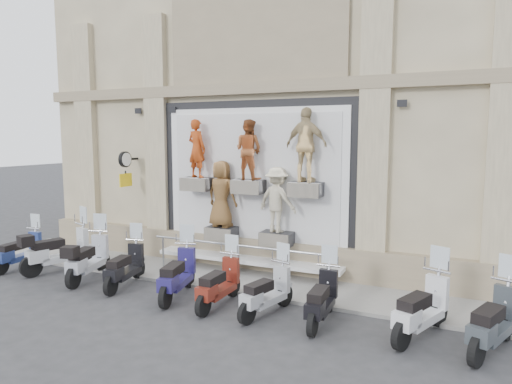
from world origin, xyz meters
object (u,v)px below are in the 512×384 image
scooter_f (219,273)px  scooter_e (177,264)px  guard_rail (239,262)px  scooter_d (125,257)px  scooter_g (267,282)px  scooter_i (422,295)px  scooter_h (322,288)px  clock_sign_bracket (126,164)px  scooter_j (495,308)px  scooter_a (20,243)px  scooter_c (88,249)px  scooter_b (60,241)px

scooter_f → scooter_e: bearing=176.4°
guard_rail → scooter_d: bearing=-145.2°
scooter_e → scooter_g: size_ratio=1.12×
scooter_i → scooter_h: bearing=-154.4°
clock_sign_bracket → scooter_h: size_ratio=0.58×
guard_rail → scooter_g: (1.53, -1.76, 0.23)m
scooter_g → scooter_j: (4.10, 0.09, 0.09)m
scooter_h → scooter_g: bearing=-179.1°
scooter_d → scooter_g: bearing=-13.7°
scooter_f → guard_rail: bearing=103.9°
scooter_a → scooter_g: (7.45, -0.18, -0.02)m
scooter_d → scooter_j: size_ratio=0.93×
scooter_g → scooter_j: scooter_j is taller
scooter_c → scooter_f: scooter_c is taller
clock_sign_bracket → scooter_h: (6.57, -2.17, -2.09)m
scooter_c → scooter_g: scooter_c is taller
guard_rail → scooter_e: 1.83m
scooter_j → scooter_d: bearing=-159.5°
guard_rail → scooter_j: 5.88m
scooter_h → scooter_j: 2.96m
scooter_d → scooter_e: bearing=-14.0°
clock_sign_bracket → scooter_i: (8.39, -2.04, -2.01)m
scooter_c → scooter_j: scooter_c is taller
guard_rail → scooter_b: scooter_b is taller
clock_sign_bracket → scooter_h: clock_sign_bracket is taller
scooter_g → scooter_e: bearing=-168.3°
scooter_a → scooter_j: bearing=-4.4°
scooter_g → scooter_f: bearing=-166.9°
scooter_f → scooter_g: scooter_f is taller
clock_sign_bracket → scooter_g: size_ratio=0.60×
scooter_e → scooter_f: (1.11, -0.08, -0.06)m
scooter_d → scooter_i: (6.75, 0.01, 0.06)m
scooter_f → scooter_i: scooter_i is taller
scooter_g → scooter_h: 1.14m
scooter_g → scooter_h: bearing=17.3°
guard_rail → scooter_g: bearing=-48.9°
clock_sign_bracket → scooter_c: clock_sign_bracket is taller
scooter_b → scooter_j: (10.32, -0.35, -0.06)m
scooter_b → scooter_e: scooter_b is taller
scooter_i → scooter_j: bearing=16.5°
scooter_c → scooter_h: 6.14m
guard_rail → scooter_e: size_ratio=2.65×
scooter_j → scooter_f: bearing=-158.0°
guard_rail → scooter_j: scooter_j is taller
scooter_c → scooter_g: (5.01, -0.23, -0.10)m
guard_rail → scooter_g: scooter_g is taller
clock_sign_bracket → scooter_b: bearing=-113.9°
guard_rail → scooter_g: 2.35m
guard_rail → scooter_d: (-2.26, -1.58, 0.26)m
scooter_a → scooter_i: bearing=-3.9°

